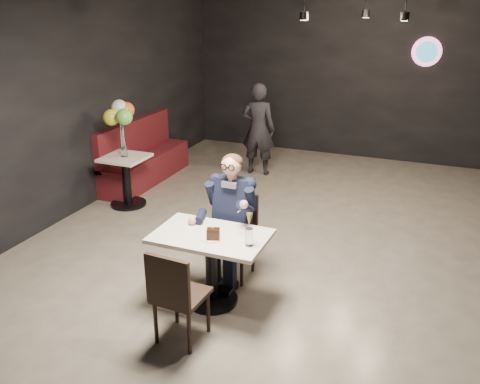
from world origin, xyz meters
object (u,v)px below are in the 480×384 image
at_px(chair_far, 233,238).
at_px(chair_near, 181,293).
at_px(main_table, 212,269).
at_px(booth_bench, 145,152).
at_px(sundae_glass, 249,237).
at_px(side_table, 127,181).
at_px(passerby, 258,129).
at_px(balloon_vase, 124,152).
at_px(seated_man, 233,216).

distance_m(chair_far, chair_near, 1.18).
distance_m(main_table, booth_bench, 3.81).
height_order(sundae_glass, side_table, sundae_glass).
height_order(side_table, passerby, passerby).
xyz_separation_m(chair_near, passerby, (-0.95, 4.56, 0.32)).
height_order(chair_far, booth_bench, booth_bench).
distance_m(sundae_glass, passerby, 4.24).
relative_size(chair_far, booth_bench, 0.45).
relative_size(sundae_glass, passerby, 0.11).
distance_m(main_table, balloon_vase, 2.93).
height_order(main_table, passerby, passerby).
distance_m(main_table, sundae_glass, 0.63).
bearing_deg(booth_bench, passerby, 34.49).
bearing_deg(sundae_glass, chair_near, -127.45).
relative_size(chair_near, seated_man, 0.64).
height_order(chair_far, seated_man, seated_man).
bearing_deg(chair_near, chair_far, 93.31).
distance_m(chair_far, sundae_glass, 0.84).
bearing_deg(chair_far, side_table, 149.67).
bearing_deg(side_table, chair_near, -48.08).
bearing_deg(booth_bench, chair_far, -42.36).
bearing_deg(chair_far, chair_near, -90.00).
distance_m(booth_bench, balloon_vase, 1.09).
height_order(booth_bench, balloon_vase, booth_bench).
xyz_separation_m(main_table, chair_far, (0.00, 0.55, 0.09)).
bearing_deg(chair_near, balloon_vase, 135.24).
relative_size(balloon_vase, passerby, 0.09).
distance_m(booth_bench, passerby, 1.93).
relative_size(booth_bench, balloon_vase, 14.39).
bearing_deg(booth_bench, main_table, -48.48).
bearing_deg(passerby, chair_far, 101.28).
bearing_deg(chair_near, seated_man, 93.31).
relative_size(main_table, seated_man, 0.76).
distance_m(booth_bench, side_table, 1.05).
relative_size(seated_man, booth_bench, 0.71).
bearing_deg(chair_near, sundae_glass, 55.86).
xyz_separation_m(sundae_glass, booth_bench, (-2.95, 2.92, -0.33)).
xyz_separation_m(chair_near, seated_man, (0.00, 1.18, 0.26)).
height_order(seated_man, booth_bench, seated_man).
relative_size(sundae_glass, side_table, 0.22).
height_order(chair_far, sundae_glass, chair_far).
relative_size(sundae_glass, booth_bench, 0.08).
relative_size(main_table, chair_far, 1.20).
bearing_deg(booth_bench, chair_near, -54.02).
xyz_separation_m(booth_bench, side_table, (0.30, -1.00, -0.13)).
bearing_deg(side_table, chair_far, -30.33).
height_order(chair_near, sundae_glass, chair_near).
relative_size(seated_man, side_table, 1.92).
xyz_separation_m(chair_near, balloon_vase, (-2.22, 2.48, 0.36)).
bearing_deg(passerby, booth_bench, 30.16).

